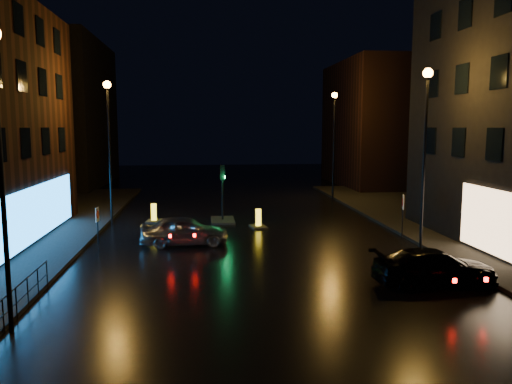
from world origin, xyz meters
TOP-DOWN VIEW (x-y plane):
  - ground at (0.00, 0.00)m, footprint 120.00×120.00m
  - building_far_left at (-16.00, 35.00)m, footprint 8.00×16.00m
  - building_far_right at (15.00, 32.00)m, footprint 8.00×14.00m
  - street_lamp_lfar at (-7.80, 14.00)m, footprint 0.44×0.44m
  - street_lamp_rnear at (7.80, 6.00)m, footprint 0.44×0.44m
  - street_lamp_rfar at (7.80, 22.00)m, footprint 0.44×0.44m
  - traffic_signal at (-1.20, 14.00)m, footprint 1.40×2.40m
  - guard_railing at (-8.00, -1.00)m, footprint 0.05×6.04m
  - silver_hatchback at (-3.31, 8.01)m, footprint 4.30×1.85m
  - dark_sedan at (5.98, 0.79)m, footprint 4.58×1.99m
  - bollard_near at (0.75, 11.86)m, footprint 1.01×1.35m
  - bollard_far at (-5.35, 14.21)m, footprint 0.99×1.37m
  - road_sign_left at (-7.30, 7.47)m, footprint 0.09×0.49m
  - road_sign_right at (7.90, 8.44)m, footprint 0.21×0.54m

SIDE VIEW (x-z plane):
  - ground at x=0.00m, z-range 0.00..0.00m
  - bollard_near at x=0.75m, z-range -0.30..0.78m
  - bollard_far at x=-5.35m, z-range -0.32..0.81m
  - traffic_signal at x=-1.20m, z-range -1.22..2.23m
  - dark_sedan at x=5.98m, z-range 0.00..1.31m
  - silver_hatchback at x=-3.31m, z-range 0.00..1.44m
  - guard_railing at x=-8.00m, z-range 0.24..1.24m
  - road_sign_left at x=-7.30m, z-range 0.50..2.52m
  - road_sign_right at x=7.90m, z-range 0.57..2.84m
  - street_lamp_lfar at x=-7.80m, z-range 1.38..9.75m
  - street_lamp_rnear at x=7.80m, z-range 1.38..9.75m
  - street_lamp_rfar at x=7.80m, z-range 1.38..9.75m
  - building_far_right at x=15.00m, z-range 0.00..12.00m
  - building_far_left at x=-16.00m, z-range 0.00..14.00m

